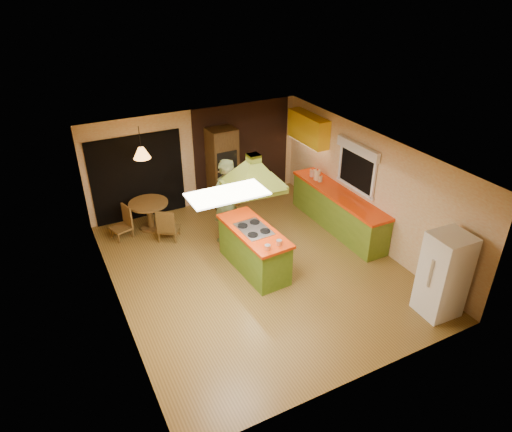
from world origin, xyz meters
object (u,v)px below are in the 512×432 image
man (225,201)px  dining_table (149,210)px  refrigerator (444,275)px  kitchen_island (254,249)px  wall_oven (223,168)px  canister_large (317,175)px

man → dining_table: bearing=-63.5°
refrigerator → dining_table: bearing=128.1°
kitchen_island → wall_oven: 3.03m
wall_oven → canister_large: bearing=-42.4°
kitchen_island → dining_table: size_ratio=2.09×
man → canister_large: 2.49m
dining_table → wall_oven: bearing=10.1°
wall_oven → canister_large: wall_oven is taller
man → dining_table: size_ratio=2.16×
wall_oven → dining_table: bearing=-173.1°
dining_table → canister_large: canister_large is taller
canister_large → wall_oven: bearing=140.8°
kitchen_island → man: (-0.05, 1.27, 0.51)m
refrigerator → dining_table: size_ratio=1.77×
man → canister_large: bearing=162.4°
kitchen_island → wall_oven: wall_oven is taller
man → wall_oven: (0.65, 1.64, 0.04)m
kitchen_island → wall_oven: (0.60, 2.92, 0.55)m
man → refrigerator: bearing=99.9°
canister_large → dining_table: bearing=163.7°
man → dining_table: (-1.39, 1.28, -0.50)m
dining_table → man: bearing=-42.5°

